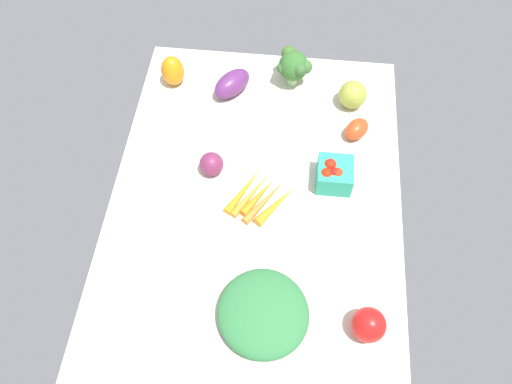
# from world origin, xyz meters

# --- Properties ---
(tablecloth) EXTENTS (1.04, 0.76, 0.02)m
(tablecloth) POSITION_xyz_m (0.00, 0.00, 0.01)
(tablecloth) COLOR beige
(tablecloth) RESTS_ON ground
(broccoli_head) EXTENTS (0.10, 0.10, 0.11)m
(broccoli_head) POSITION_xyz_m (-0.41, 0.07, 0.09)
(broccoli_head) COLOR #9BCC8B
(broccoli_head) RESTS_ON tablecloth
(berry_basket) EXTENTS (0.09, 0.09, 0.08)m
(berry_basket) POSITION_xyz_m (-0.06, 0.20, 0.06)
(berry_basket) COLOR teal
(berry_basket) RESTS_ON tablecloth
(carrot_bunch) EXTENTS (0.18, 0.19, 0.03)m
(carrot_bunch) POSITION_xyz_m (0.01, 0.01, 0.03)
(carrot_bunch) COLOR orange
(carrot_bunch) RESTS_ON tablecloth
(eggplant) EXTENTS (0.14, 0.13, 0.07)m
(eggplant) POSITION_xyz_m (-0.35, -0.11, 0.05)
(eggplant) COLOR #602B67
(eggplant) RESTS_ON tablecloth
(red_onion_center) EXTENTS (0.06, 0.06, 0.06)m
(red_onion_center) POSITION_xyz_m (-0.07, -0.13, 0.05)
(red_onion_center) COLOR #75294F
(red_onion_center) RESTS_ON tablecloth
(heirloom_tomato_green) EXTENTS (0.08, 0.08, 0.08)m
(heirloom_tomato_green) POSITION_xyz_m (-0.34, 0.25, 0.06)
(heirloom_tomato_green) COLOR #96A43A
(heirloom_tomato_green) RESTS_ON tablecloth
(bell_pepper_orange) EXTENTS (0.09, 0.09, 0.10)m
(bell_pepper_orange) POSITION_xyz_m (-0.37, -0.29, 0.07)
(bell_pepper_orange) COLOR orange
(bell_pepper_orange) RESTS_ON tablecloth
(bell_pepper_red) EXTENTS (0.10, 0.10, 0.08)m
(bell_pepper_red) POSITION_xyz_m (0.33, 0.28, 0.06)
(bell_pepper_red) COLOR red
(bell_pepper_red) RESTS_ON tablecloth
(roma_tomato) EXTENTS (0.09, 0.09, 0.05)m
(roma_tomato) POSITION_xyz_m (-0.23, 0.26, 0.05)
(roma_tomato) COLOR #D9441C
(roma_tomato) RESTS_ON tablecloth
(leafy_greens_clump) EXTENTS (0.29, 0.28, 0.06)m
(leafy_greens_clump) POSITION_xyz_m (0.32, 0.05, 0.05)
(leafy_greens_clump) COLOR #317640
(leafy_greens_clump) RESTS_ON tablecloth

